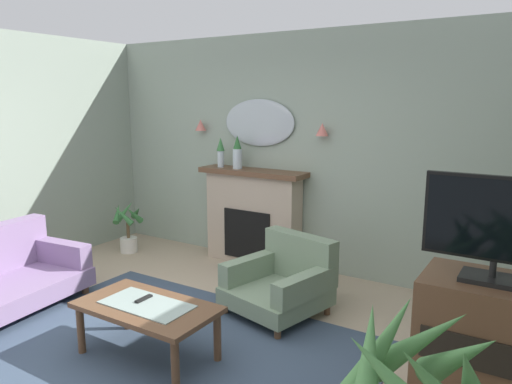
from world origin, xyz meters
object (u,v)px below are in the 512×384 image
object	(u,v)px
wall_sconce_left	(201,125)
tv_cabinet	(485,348)
tv_flatscreen	(497,226)
armchair_by_coffee_table	(283,281)
coffee_table	(147,311)
fireplace	(253,217)
wall_sconce_right	(322,129)
wall_mirror	(259,123)
tv_remote	(144,299)
potted_plant_small_fern	(128,228)
mantel_vase_left	(237,153)
mantel_vase_right	(221,151)

from	to	relation	value
wall_sconce_left	tv_cabinet	bearing A→B (deg)	-25.86
tv_flatscreen	armchair_by_coffee_table	bearing A→B (deg)	159.69
coffee_table	tv_cabinet	size ratio (longest dim) A/B	1.22
wall_sconce_left	armchair_by_coffee_table	size ratio (longest dim) A/B	0.14
fireplace	wall_sconce_right	distance (m)	1.38
wall_mirror	tv_cabinet	bearing A→B (deg)	-33.01
tv_remote	armchair_by_coffee_table	distance (m)	1.37
fireplace	tv_cabinet	xyz separation A→B (m)	(2.80, -1.68, -0.12)
tv_cabinet	potted_plant_small_fern	distance (m)	4.55
fireplace	armchair_by_coffee_table	world-z (taller)	fireplace
tv_cabinet	potted_plant_small_fern	world-z (taller)	tv_cabinet
fireplace	mantel_vase_left	bearing A→B (deg)	-171.94
fireplace	coffee_table	bearing A→B (deg)	-77.60
wall_sconce_left	potted_plant_small_fern	distance (m)	1.65
tv_cabinet	armchair_by_coffee_table	bearing A→B (deg)	160.27
armchair_by_coffee_table	tv_cabinet	size ratio (longest dim) A/B	1.09
mantel_vase_left	tv_remote	bearing A→B (deg)	-74.22
wall_mirror	armchair_by_coffee_table	world-z (taller)	wall_mirror
mantel_vase_left	wall_sconce_right	size ratio (longest dim) A/B	2.86
fireplace	wall_sconce_left	world-z (taller)	wall_sconce_left
coffee_table	tv_remote	xyz separation A→B (m)	(-0.07, 0.04, 0.07)
armchair_by_coffee_table	tv_remote	bearing A→B (deg)	-114.08
tv_cabinet	coffee_table	bearing A→B (deg)	-164.34
mantel_vase_right	tv_cabinet	bearing A→B (deg)	-26.90
wall_sconce_left	tv_flatscreen	size ratio (longest dim) A/B	0.17
wall_sconce_right	tv_remote	xyz separation A→B (m)	(-0.41, -2.37, -1.21)
mantel_vase_left	wall_mirror	size ratio (longest dim) A/B	0.42
wall_sconce_left	wall_sconce_right	bearing A→B (deg)	0.00
armchair_by_coffee_table	potted_plant_small_fern	world-z (taller)	armchair_by_coffee_table
tv_remote	armchair_by_coffee_table	size ratio (longest dim) A/B	0.16
mantel_vase_right	wall_sconce_left	size ratio (longest dim) A/B	2.60
mantel_vase_right	wall_sconce_right	world-z (taller)	wall_sconce_right
fireplace	potted_plant_small_fern	distance (m)	1.71
wall_sconce_right	tv_remote	size ratio (longest dim) A/B	0.88
wall_sconce_left	potted_plant_small_fern	bearing A→B (deg)	-140.40
mantel_vase_left	tv_cabinet	bearing A→B (deg)	-28.79
mantel_vase_right	coffee_table	world-z (taller)	mantel_vase_right
wall_mirror	tv_flatscreen	distance (m)	3.38
mantel_vase_left	coffee_table	xyz separation A→B (m)	(0.71, -2.29, -0.96)
wall_mirror	mantel_vase_right	bearing A→B (deg)	-159.30
tv_flatscreen	tv_remote	bearing A→B (deg)	-166.27
potted_plant_small_fern	wall_sconce_left	bearing A→B (deg)	39.60
tv_remote	wall_sconce_right	bearing A→B (deg)	80.07
fireplace	mantel_vase_left	distance (m)	0.80
tv_cabinet	tv_flatscreen	size ratio (longest dim) A/B	1.07
wall_sconce_left	wall_sconce_right	size ratio (longest dim) A/B	1.00
wall_sconce_right	armchair_by_coffee_table	world-z (taller)	wall_sconce_right
tv_remote	tv_flatscreen	distance (m)	2.56
mantel_vase_left	armchair_by_coffee_table	xyz separation A→B (m)	(1.19, -1.00, -1.04)
mantel_vase_left	wall_sconce_right	distance (m)	1.10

